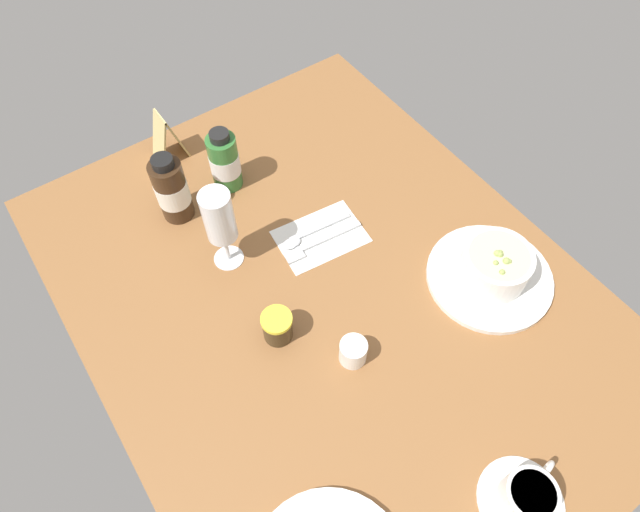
% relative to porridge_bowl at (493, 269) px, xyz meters
% --- Properties ---
extents(ground_plane, '(1.10, 0.84, 0.03)m').
position_rel_porridge_bowl_xyz_m(ground_plane, '(0.15, 0.26, -0.05)').
color(ground_plane, brown).
extents(porridge_bowl, '(0.23, 0.23, 0.09)m').
position_rel_porridge_bowl_xyz_m(porridge_bowl, '(0.00, 0.00, 0.00)').
color(porridge_bowl, white).
rests_on(porridge_bowl, ground_plane).
extents(cutlery_setting, '(0.13, 0.18, 0.01)m').
position_rel_porridge_bowl_xyz_m(cutlery_setting, '(0.26, 0.20, -0.03)').
color(cutlery_setting, white).
rests_on(cutlery_setting, ground_plane).
extents(coffee_cup, '(0.13, 0.13, 0.06)m').
position_rel_porridge_bowl_xyz_m(coffee_cup, '(-0.30, 0.23, -0.01)').
color(coffee_cup, white).
rests_on(coffee_cup, ground_plane).
extents(creamer_jug, '(0.05, 0.06, 0.05)m').
position_rel_porridge_bowl_xyz_m(creamer_jug, '(0.02, 0.30, -0.01)').
color(creamer_jug, white).
rests_on(creamer_jug, ground_plane).
extents(wine_glass, '(0.06, 0.06, 0.18)m').
position_rel_porridge_bowl_xyz_m(wine_glass, '(0.31, 0.37, 0.09)').
color(wine_glass, white).
rests_on(wine_glass, ground_plane).
extents(jam_jar, '(0.05, 0.05, 0.06)m').
position_rel_porridge_bowl_xyz_m(jam_jar, '(0.13, 0.38, -0.00)').
color(jam_jar, '#352915').
rests_on(jam_jar, ground_plane).
extents(sauce_bottle_green, '(0.06, 0.06, 0.14)m').
position_rel_porridge_bowl_xyz_m(sauce_bottle_green, '(0.48, 0.28, 0.03)').
color(sauce_bottle_green, '#337233').
rests_on(sauce_bottle_green, ground_plane).
extents(sauce_bottle_brown, '(0.06, 0.06, 0.15)m').
position_rel_porridge_bowl_xyz_m(sauce_bottle_brown, '(0.47, 0.40, 0.04)').
color(sauce_bottle_brown, '#382314').
rests_on(sauce_bottle_brown, ground_plane).
extents(menu_card, '(0.05, 0.06, 0.11)m').
position_rel_porridge_bowl_xyz_m(menu_card, '(0.62, 0.34, 0.02)').
color(menu_card, tan).
rests_on(menu_card, ground_plane).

